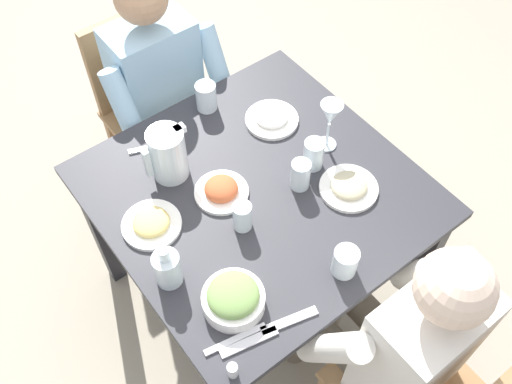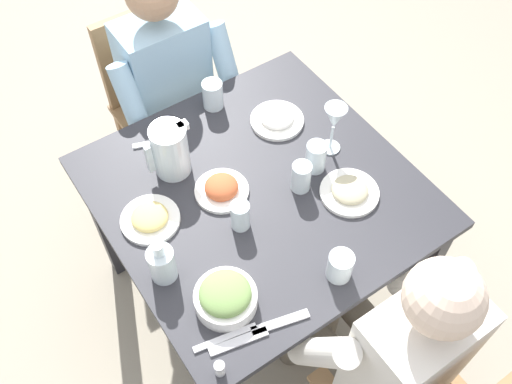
{
  "view_description": "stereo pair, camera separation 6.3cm",
  "coord_description": "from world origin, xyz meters",
  "px_view_note": "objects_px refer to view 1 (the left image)",
  "views": [
    {
      "loc": [
        0.68,
        0.88,
        2.25
      ],
      "look_at": [
        0.02,
        0.02,
        0.76
      ],
      "focal_mm": 40.17,
      "sensor_mm": 36.0,
      "label": 1
    },
    {
      "loc": [
        0.63,
        0.92,
        2.25
      ],
      "look_at": [
        0.02,
        0.02,
        0.76
      ],
      "focal_mm": 40.17,
      "sensor_mm": 36.0,
      "label": 2
    }
  ],
  "objects_px": {
    "water_glass_center": "(206,97)",
    "plate_yoghurt": "(272,118)",
    "water_glass_by_pitcher": "(345,262)",
    "salt_shaker": "(232,370)",
    "salad_bowl": "(233,298)",
    "oil_carafe": "(168,269)",
    "water_glass_near_right": "(242,216)",
    "water_pitcher": "(168,154)",
    "diner_near": "(171,103)",
    "water_glass_near_left": "(313,154)",
    "plate_fries": "(151,223)",
    "wine_glass": "(330,116)",
    "water_glass_far_right": "(300,175)",
    "dining_table": "(258,208)",
    "diner_far": "(390,332)",
    "plate_beans": "(349,187)",
    "chair_near": "(149,101)",
    "plate_rice_curry": "(221,190)"
  },
  "relations": [
    {
      "from": "water_glass_center",
      "to": "plate_yoghurt",
      "type": "bearing_deg",
      "value": 126.24
    },
    {
      "from": "water_glass_by_pitcher",
      "to": "salt_shaker",
      "type": "xyz_separation_m",
      "value": [
        0.44,
        0.05,
        -0.02
      ]
    },
    {
      "from": "salad_bowl",
      "to": "oil_carafe",
      "type": "xyz_separation_m",
      "value": [
        0.1,
        -0.18,
        0.01
      ]
    },
    {
      "from": "water_glass_near_right",
      "to": "water_pitcher",
      "type": "bearing_deg",
      "value": -78.37
    },
    {
      "from": "diner_near",
      "to": "water_glass_near_left",
      "type": "distance_m",
      "value": 0.67
    },
    {
      "from": "diner_near",
      "to": "salt_shaker",
      "type": "relative_size",
      "value": 21.61
    },
    {
      "from": "plate_fries",
      "to": "wine_glass",
      "type": "bearing_deg",
      "value": 172.99
    },
    {
      "from": "water_glass_far_right",
      "to": "salt_shaker",
      "type": "bearing_deg",
      "value": 34.48
    },
    {
      "from": "plate_yoghurt",
      "to": "water_glass_near_right",
      "type": "height_order",
      "value": "water_glass_near_right"
    },
    {
      "from": "diner_near",
      "to": "water_pitcher",
      "type": "height_order",
      "value": "diner_near"
    },
    {
      "from": "dining_table",
      "to": "water_glass_by_pitcher",
      "type": "bearing_deg",
      "value": 92.97
    },
    {
      "from": "water_pitcher",
      "to": "water_glass_far_right",
      "type": "xyz_separation_m",
      "value": [
        -0.31,
        0.3,
        -0.04
      ]
    },
    {
      "from": "water_glass_far_right",
      "to": "diner_near",
      "type": "bearing_deg",
      "value": -82.2
    },
    {
      "from": "oil_carafe",
      "to": "diner_near",
      "type": "bearing_deg",
      "value": -121.7
    },
    {
      "from": "plate_fries",
      "to": "water_glass_near_right",
      "type": "height_order",
      "value": "water_glass_near_right"
    },
    {
      "from": "water_pitcher",
      "to": "water_glass_by_pitcher",
      "type": "bearing_deg",
      "value": 108.57
    },
    {
      "from": "water_glass_far_right",
      "to": "water_glass_by_pitcher",
      "type": "bearing_deg",
      "value": 72.84
    },
    {
      "from": "water_glass_near_left",
      "to": "salt_shaker",
      "type": "relative_size",
      "value": 2.06
    },
    {
      "from": "plate_fries",
      "to": "water_glass_near_left",
      "type": "distance_m",
      "value": 0.57
    },
    {
      "from": "diner_far",
      "to": "water_glass_near_right",
      "type": "distance_m",
      "value": 0.56
    },
    {
      "from": "water_glass_near_right",
      "to": "wine_glass",
      "type": "relative_size",
      "value": 0.52
    },
    {
      "from": "plate_yoghurt",
      "to": "plate_beans",
      "type": "distance_m",
      "value": 0.39
    },
    {
      "from": "dining_table",
      "to": "chair_near",
      "type": "xyz_separation_m",
      "value": [
        -0.03,
        -0.8,
        -0.14
      ]
    },
    {
      "from": "water_glass_by_pitcher",
      "to": "water_glass_near_left",
      "type": "bearing_deg",
      "value": -117.63
    },
    {
      "from": "water_glass_near_right",
      "to": "salt_shaker",
      "type": "relative_size",
      "value": 1.9
    },
    {
      "from": "water_pitcher",
      "to": "plate_rice_curry",
      "type": "xyz_separation_m",
      "value": [
        -0.08,
        0.17,
        -0.08
      ]
    },
    {
      "from": "chair_near",
      "to": "water_glass_by_pitcher",
      "type": "distance_m",
      "value": 1.23
    },
    {
      "from": "plate_fries",
      "to": "chair_near",
      "type": "bearing_deg",
      "value": -117.92
    },
    {
      "from": "oil_carafe",
      "to": "diner_far",
      "type": "bearing_deg",
      "value": 131.7
    },
    {
      "from": "plate_rice_curry",
      "to": "plate_beans",
      "type": "relative_size",
      "value": 0.92
    },
    {
      "from": "plate_yoghurt",
      "to": "water_glass_near_right",
      "type": "xyz_separation_m",
      "value": [
        0.35,
        0.29,
        0.04
      ]
    },
    {
      "from": "oil_carafe",
      "to": "salt_shaker",
      "type": "relative_size",
      "value": 3.05
    },
    {
      "from": "diner_near",
      "to": "plate_yoghurt",
      "type": "xyz_separation_m",
      "value": [
        -0.2,
        0.39,
        0.12
      ]
    },
    {
      "from": "water_pitcher",
      "to": "wine_glass",
      "type": "relative_size",
      "value": 0.97
    },
    {
      "from": "water_glass_near_right",
      "to": "water_glass_by_pitcher",
      "type": "height_order",
      "value": "water_glass_near_right"
    },
    {
      "from": "chair_near",
      "to": "salt_shaker",
      "type": "bearing_deg",
      "value": 70.04
    },
    {
      "from": "diner_near",
      "to": "oil_carafe",
      "type": "height_order",
      "value": "diner_near"
    },
    {
      "from": "dining_table",
      "to": "water_pitcher",
      "type": "relative_size",
      "value": 5.17
    },
    {
      "from": "plate_fries",
      "to": "plate_rice_curry",
      "type": "bearing_deg",
      "value": 172.87
    },
    {
      "from": "diner_near",
      "to": "water_glass_center",
      "type": "xyz_separation_m",
      "value": [
        -0.05,
        0.19,
        0.15
      ]
    },
    {
      "from": "salad_bowl",
      "to": "water_glass_near_right",
      "type": "bearing_deg",
      "value": -132.08
    },
    {
      "from": "dining_table",
      "to": "plate_yoghurt",
      "type": "distance_m",
      "value": 0.33
    },
    {
      "from": "plate_yoghurt",
      "to": "wine_glass",
      "type": "xyz_separation_m",
      "value": [
        -0.08,
        0.2,
        0.13
      ]
    },
    {
      "from": "dining_table",
      "to": "plate_yoghurt",
      "type": "relative_size",
      "value": 5.13
    },
    {
      "from": "salad_bowl",
      "to": "plate_yoghurt",
      "type": "bearing_deg",
      "value": -136.98
    },
    {
      "from": "water_pitcher",
      "to": "plate_beans",
      "type": "bearing_deg",
      "value": 135.7
    },
    {
      "from": "water_glass_far_right",
      "to": "oil_carafe",
      "type": "height_order",
      "value": "oil_carafe"
    },
    {
      "from": "water_glass_by_pitcher",
      "to": "oil_carafe",
      "type": "bearing_deg",
      "value": -34.13
    },
    {
      "from": "dining_table",
      "to": "plate_yoghurt",
      "type": "xyz_separation_m",
      "value": [
        -0.22,
        -0.21,
        0.13
      ]
    },
    {
      "from": "water_glass_by_pitcher",
      "to": "salt_shaker",
      "type": "relative_size",
      "value": 1.78
    }
  ]
}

